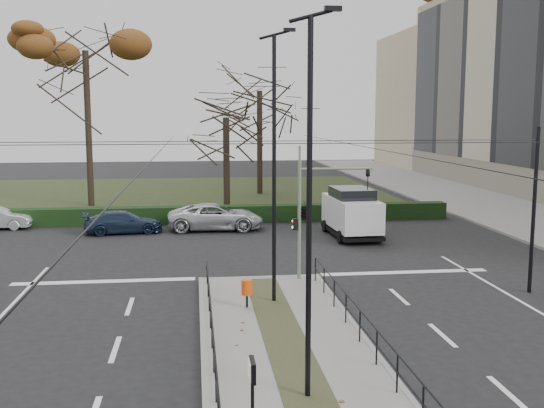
# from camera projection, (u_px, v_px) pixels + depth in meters

# --- Properties ---
(ground) EXTENTS (140.00, 140.00, 0.00)m
(ground) POSITION_uv_depth(u_px,v_px,m) (275.00, 320.00, 20.06)
(ground) COLOR black
(ground) RESTS_ON ground
(median_island) EXTENTS (4.40, 15.00, 0.14)m
(median_island) POSITION_uv_depth(u_px,v_px,m) (286.00, 346.00, 17.59)
(median_island) COLOR slate
(median_island) RESTS_ON ground
(sidewalk_east) EXTENTS (8.00, 90.00, 0.14)m
(sidewalk_east) POSITION_uv_depth(u_px,v_px,m) (494.00, 207.00, 43.82)
(sidewalk_east) COLOR slate
(sidewalk_east) RESTS_ON ground
(park) EXTENTS (38.00, 26.00, 0.10)m
(park) POSITION_uv_depth(u_px,v_px,m) (150.00, 195.00, 50.79)
(park) COLOR #252F17
(park) RESTS_ON ground
(hedge) EXTENTS (38.00, 1.00, 1.00)m
(hedge) POSITION_uv_depth(u_px,v_px,m) (135.00, 216.00, 37.55)
(hedge) COLOR black
(hedge) RESTS_ON ground
(median_railing) EXTENTS (4.14, 13.24, 0.92)m
(median_railing) POSITION_uv_depth(u_px,v_px,m) (287.00, 316.00, 17.36)
(median_railing) COLOR black
(median_railing) RESTS_ON median_island
(catenary) EXTENTS (20.00, 34.00, 6.00)m
(catenary) POSITION_uv_depth(u_px,v_px,m) (269.00, 205.00, 21.17)
(catenary) COLOR black
(catenary) RESTS_ON ground
(traffic_light) EXTENTS (3.12, 1.79, 4.59)m
(traffic_light) POSITION_uv_depth(u_px,v_px,m) (306.00, 210.00, 24.27)
(traffic_light) COLOR slate
(traffic_light) RESTS_ON median_island
(litter_bin) EXTENTS (0.36, 0.36, 0.92)m
(litter_bin) POSITION_uv_depth(u_px,v_px,m) (247.00, 288.00, 20.79)
(litter_bin) COLOR black
(litter_bin) RESTS_ON median_island
(info_panel) EXTENTS (0.11, 0.50, 1.91)m
(info_panel) POSITION_uv_depth(u_px,v_px,m) (252.00, 382.00, 11.47)
(info_panel) COLOR black
(info_panel) RESTS_ON median_island
(streetlamp_median_near) EXTENTS (0.71, 0.15, 8.51)m
(streetlamp_median_near) POSITION_uv_depth(u_px,v_px,m) (310.00, 206.00, 13.70)
(streetlamp_median_near) COLOR black
(streetlamp_median_near) RESTS_ON median_island
(streetlamp_median_far) EXTENTS (0.75, 0.15, 9.04)m
(streetlamp_median_far) POSITION_uv_depth(u_px,v_px,m) (275.00, 166.00, 20.96)
(streetlamp_median_far) COLOR black
(streetlamp_median_far) RESTS_ON median_island
(parked_car_third) EXTENTS (4.38, 2.21, 1.22)m
(parked_car_third) POSITION_uv_depth(u_px,v_px,m) (123.00, 222.00, 34.63)
(parked_car_third) COLOR #1B2740
(parked_car_third) RESTS_ON ground
(parked_car_fourth) EXTENTS (5.40, 2.68, 1.47)m
(parked_car_fourth) POSITION_uv_depth(u_px,v_px,m) (216.00, 217.00, 35.64)
(parked_car_fourth) COLOR #B6B9BE
(parked_car_fourth) RESTS_ON ground
(white_van) EXTENTS (2.41, 5.05, 2.61)m
(white_van) POSITION_uv_depth(u_px,v_px,m) (351.00, 212.00, 33.49)
(white_van) COLOR silver
(white_van) RESTS_ON ground
(rust_tree) EXTENTS (9.23, 9.23, 13.98)m
(rust_tree) POSITION_uv_depth(u_px,v_px,m) (85.00, 51.00, 43.16)
(rust_tree) COLOR black
(rust_tree) RESTS_ON park
(bare_tree_center) EXTENTS (7.90, 7.90, 10.88)m
(bare_tree_center) POSITION_uv_depth(u_px,v_px,m) (260.00, 98.00, 50.35)
(bare_tree_center) COLOR black
(bare_tree_center) RESTS_ON park
(bare_tree_near) EXTENTS (6.41, 6.41, 8.15)m
(bare_tree_near) POSITION_uv_depth(u_px,v_px,m) (226.00, 124.00, 42.73)
(bare_tree_near) COLOR black
(bare_tree_near) RESTS_ON park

